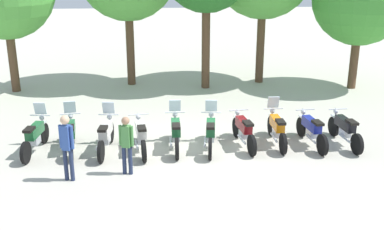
# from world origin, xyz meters

# --- Properties ---
(ground_plane) EXTENTS (80.00, 80.00, 0.00)m
(ground_plane) POSITION_xyz_m (0.00, 0.00, 0.00)
(ground_plane) COLOR #BCB7A8
(motorcycle_0) EXTENTS (0.64, 2.19, 1.37)m
(motorcycle_0) POSITION_xyz_m (-4.70, 0.04, 0.52)
(motorcycle_0) COLOR black
(motorcycle_0) RESTS_ON ground_plane
(motorcycle_1) EXTENTS (0.62, 2.18, 1.37)m
(motorcycle_1) POSITION_xyz_m (-3.67, 0.12, 0.52)
(motorcycle_1) COLOR black
(motorcycle_1) RESTS_ON ground_plane
(motorcycle_2) EXTENTS (0.62, 2.19, 1.37)m
(motorcycle_2) POSITION_xyz_m (-2.61, -0.04, 0.52)
(motorcycle_2) COLOR black
(motorcycle_2) RESTS_ON ground_plane
(motorcycle_3) EXTENTS (0.62, 2.18, 0.99)m
(motorcycle_3) POSITION_xyz_m (-1.57, -0.10, 0.50)
(motorcycle_3) COLOR black
(motorcycle_3) RESTS_ON ground_plane
(motorcycle_4) EXTENTS (0.62, 2.19, 1.37)m
(motorcycle_4) POSITION_xyz_m (-0.53, 0.04, 0.52)
(motorcycle_4) COLOR black
(motorcycle_4) RESTS_ON ground_plane
(motorcycle_5) EXTENTS (0.66, 2.19, 1.37)m
(motorcycle_5) POSITION_xyz_m (0.53, -0.04, 0.52)
(motorcycle_5) COLOR black
(motorcycle_5) RESTS_ON ground_plane
(motorcycle_6) EXTENTS (0.62, 2.18, 0.99)m
(motorcycle_6) POSITION_xyz_m (1.56, 0.11, 0.50)
(motorcycle_6) COLOR black
(motorcycle_6) RESTS_ON ground_plane
(motorcycle_7) EXTENTS (0.62, 2.19, 1.37)m
(motorcycle_7) POSITION_xyz_m (2.61, 0.19, 0.52)
(motorcycle_7) COLOR black
(motorcycle_7) RESTS_ON ground_plane
(motorcycle_8) EXTENTS (0.62, 2.19, 0.99)m
(motorcycle_8) POSITION_xyz_m (3.65, 0.01, 0.50)
(motorcycle_8) COLOR black
(motorcycle_8) RESTS_ON ground_plane
(motorcycle_9) EXTENTS (0.62, 2.19, 0.99)m
(motorcycle_9) POSITION_xyz_m (4.70, -0.01, 0.50)
(motorcycle_9) COLOR black
(motorcycle_9) RESTS_ON ground_plane
(person_0) EXTENTS (0.41, 0.26, 1.62)m
(person_0) POSITION_xyz_m (-1.89, -1.66, 0.94)
(person_0) COLOR #232D4C
(person_0) RESTS_ON ground_plane
(person_1) EXTENTS (0.40, 0.30, 1.79)m
(person_1) POSITION_xyz_m (-3.38, -1.94, 1.06)
(person_1) COLOR #232D4C
(person_1) RESTS_ON ground_plane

